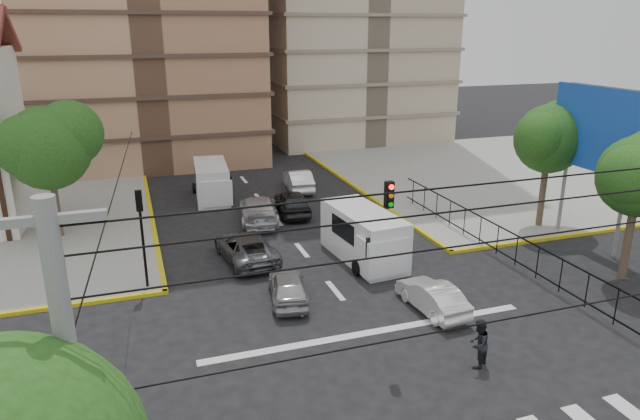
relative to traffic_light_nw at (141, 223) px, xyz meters
name	(u,v)px	position (x,y,z in m)	size (l,w,h in m)	color
ground	(383,349)	(7.80, -7.80, -3.11)	(160.00, 160.00, 0.00)	black
sidewalk_ne	(508,173)	(27.80, 12.20, -3.04)	(26.00, 26.00, 0.15)	gray
stop_line	(370,332)	(7.80, -6.60, -3.11)	(13.00, 0.40, 0.01)	silver
park_fence	(514,268)	(16.80, -3.30, -3.11)	(0.10, 22.50, 1.66)	black
billboard	(600,133)	(22.25, -1.80, 2.89)	(0.36, 6.20, 8.10)	slate
tree_park_c	(551,136)	(21.89, 1.21, 2.22)	(4.65, 3.80, 7.25)	#473828
tree_tudor	(49,144)	(-4.10, 8.21, 2.11)	(5.39, 4.40, 7.43)	#473828
traffic_light_nw	(141,223)	(0.00, 0.00, 0.00)	(0.28, 0.22, 4.40)	black
traffic_light_hanging	(419,210)	(7.80, -9.84, 2.79)	(18.00, 9.12, 0.92)	black
van_right_lane	(366,238)	(10.36, -0.16, -1.89)	(2.69, 5.75, 2.51)	silver
van_left_lane	(212,183)	(4.82, 12.82, -1.96)	(2.50, 5.42, 2.37)	silver
car_silver_front_left	(288,287)	(5.59, -3.03, -2.47)	(1.51, 3.75, 1.28)	#A7A7AC
car_white_front_right	(432,297)	(10.90, -5.78, -2.49)	(1.32, 3.78, 1.25)	white
car_grey_mid_left	(246,247)	(4.79, 1.82, -2.42)	(2.28, 4.95, 1.37)	#585A5F
car_silver_rear_left	(259,209)	(6.73, 7.41, -2.35)	(2.13, 5.25, 1.52)	silver
car_darkgrey_mid_right	(292,202)	(8.97, 8.13, -2.35)	(1.80, 4.46, 1.52)	#28272A
car_white_rear_right	(298,180)	(10.89, 13.10, -2.37)	(1.57, 4.49, 1.48)	white
pedestrian_crosswalk	(478,344)	(10.36, -9.83, -2.24)	(0.85, 0.66, 1.75)	black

